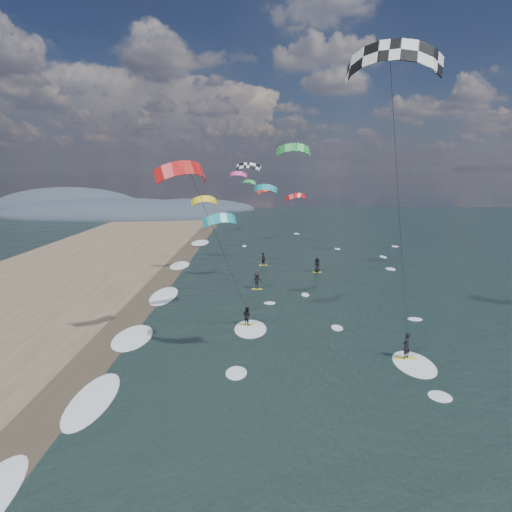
{
  "coord_description": "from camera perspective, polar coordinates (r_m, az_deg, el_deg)",
  "views": [
    {
      "loc": [
        -0.81,
        -15.74,
        12.64
      ],
      "look_at": [
        -1.0,
        12.0,
        7.0
      ],
      "focal_mm": 30.0,
      "sensor_mm": 36.0,
      "label": 1
    }
  ],
  "objects": [
    {
      "name": "ground",
      "position": [
        20.2,
        2.93,
        -27.26
      ],
      "size": [
        260.0,
        260.0,
        0.0
      ],
      "primitive_type": "plane",
      "color": "black",
      "rests_on": "ground"
    },
    {
      "name": "wet_sand_strip",
      "position": [
        30.78,
        -21.6,
        -13.6
      ],
      "size": [
        3.0,
        240.0,
        0.0
      ],
      "primitive_type": "cube",
      "color": "#382D23",
      "rests_on": "ground"
    },
    {
      "name": "coastal_hills",
      "position": [
        131.82,
        -19.21,
        5.36
      ],
      "size": [
        80.0,
        41.0,
        15.0
      ],
      "color": "#3D4756",
      "rests_on": "ground"
    },
    {
      "name": "kitesurfer_near_a",
      "position": [
        23.24,
        18.03,
        16.14
      ],
      "size": [
        8.04,
        9.1,
        18.9
      ],
      "color": "yellow",
      "rests_on": "ground"
    },
    {
      "name": "kitesurfer_near_b",
      "position": [
        29.67,
        -5.94,
        3.76
      ],
      "size": [
        6.92,
        8.96,
        13.79
      ],
      "color": "yellow",
      "rests_on": "ground"
    },
    {
      "name": "far_kitesurfers",
      "position": [
        50.41,
        3.31,
        -1.98
      ],
      "size": [
        8.68,
        12.46,
        1.86
      ],
      "color": "yellow",
      "rests_on": "ground"
    },
    {
      "name": "bg_kite_field",
      "position": [
        67.79,
        0.28,
        9.77
      ],
      "size": [
        16.99,
        67.88,
        7.96
      ],
      "color": "teal",
      "rests_on": "ground"
    },
    {
      "name": "shoreline_surf",
      "position": [
        34.48,
        -16.77,
        -10.52
      ],
      "size": [
        2.4,
        79.4,
        0.11
      ],
      "color": "white",
      "rests_on": "ground"
    }
  ]
}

